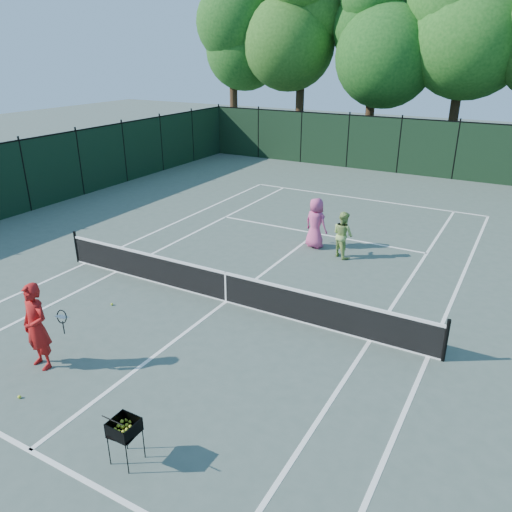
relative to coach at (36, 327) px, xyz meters
The scene contains 21 objects.
ground 5.03m from the coach, 67.33° to the left, with size 90.00×90.00×0.00m, color #46554C.
sideline_doubles_left 5.88m from the coach, 128.20° to the left, with size 0.10×23.77×0.01m, color white.
sideline_doubles_right 8.73m from the coach, 31.65° to the left, with size 0.10×23.77×0.01m, color white.
sideline_singles_left 5.16m from the coach, 115.92° to the left, with size 0.10×23.77×0.01m, color white.
sideline_singles_right 7.61m from the coach, 37.12° to the left, with size 0.10×23.77×0.01m, color white.
baseline_far 16.58m from the coach, 83.40° to the left, with size 10.97×0.10×0.01m, color white.
service_line_near 2.83m from the coach, 44.15° to the right, with size 8.23×0.10×0.01m, color white.
service_line_far 11.16m from the coach, 80.15° to the left, with size 8.23×0.10×0.01m, color white.
center_service_line 5.03m from the coach, 67.33° to the left, with size 0.10×12.80×0.01m, color white.
tennis_net 4.96m from the coach, 67.33° to the left, with size 11.69×0.09×1.06m.
fence_far 22.64m from the coach, 85.18° to the left, with size 24.00×0.05×3.00m, color black.
tree_0 29.21m from the coach, 113.07° to the left, with size 6.40×6.40×13.14m.
tree_1 28.31m from the coach, 102.93° to the left, with size 6.80×6.80×13.98m.
tree_2 27.22m from the coach, 92.39° to the left, with size 6.00×6.00×12.40m.
tree_3 28.29m from the coach, 81.73° to the left, with size 7.00×7.00×14.45m.
coach is the anchor object (origin of this frame).
player_pink 9.92m from the coach, 76.03° to the left, with size 0.99×0.78×1.78m.
player_green 9.92m from the coach, 69.09° to the left, with size 0.97×0.91×1.58m.
ball_hopper 3.77m from the coach, 18.18° to the right, with size 0.49×0.49×0.85m.
loose_ball_near_cart 1.48m from the coach, 62.95° to the right, with size 0.07×0.07×0.07m, color yellow.
loose_ball_midcourt 3.08m from the coach, 104.27° to the left, with size 0.07×0.07×0.07m, color #B3CF2A.
Camera 1 is at (6.78, -10.34, 6.51)m, focal length 35.00 mm.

